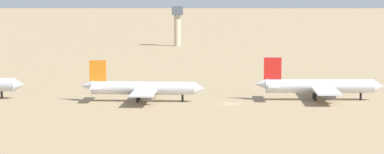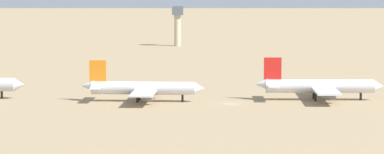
% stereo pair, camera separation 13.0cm
% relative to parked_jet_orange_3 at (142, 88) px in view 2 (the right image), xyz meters
% --- Properties ---
extents(ground, '(4000.00, 4000.00, 0.00)m').
position_rel_parked_jet_orange_3_xyz_m(ground, '(23.04, -6.12, -3.62)').
color(ground, '#9E8460').
extents(parked_jet_orange_3, '(33.43, 28.38, 11.05)m').
position_rel_parked_jet_orange_3_xyz_m(parked_jet_orange_3, '(0.00, 0.00, 0.00)').
color(parked_jet_orange_3, silver).
rests_on(parked_jet_orange_3, ground).
extents(parked_jet_red_4, '(35.14, 29.67, 11.60)m').
position_rel_parked_jet_orange_3_xyz_m(parked_jet_red_4, '(47.76, -0.63, 0.18)').
color(parked_jet_red_4, silver).
rests_on(parked_jet_red_4, ground).
extents(control_tower, '(5.20, 5.20, 19.19)m').
position_rel_parked_jet_orange_3_xyz_m(control_tower, '(21.30, 202.85, 7.96)').
color(control_tower, '#C6B793').
rests_on(control_tower, ground).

